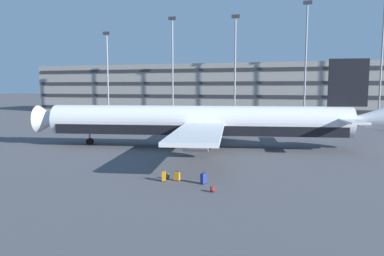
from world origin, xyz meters
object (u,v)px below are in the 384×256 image
suitcase_large (164,176)px  airliner (201,122)px  suitcase_navy (203,178)px  backpack_orange (168,176)px  suitcase_purple (177,176)px  backpack_scuffed (213,189)px

suitcase_large → airliner: bearing=94.7°
suitcase_navy → suitcase_large: bearing=-178.3°
airliner → backpack_orange: airliner is taller
suitcase_purple → suitcase_large: 1.02m
suitcase_navy → backpack_orange: size_ratio=1.81×
backpack_scuffed → backpack_orange: (-4.15, 2.49, 0.03)m
backpack_scuffed → suitcase_large: bearing=157.5°
suitcase_large → backpack_orange: suitcase_large is taller
airliner → suitcase_large: size_ratio=42.49×
airliner → suitcase_navy: (4.35, -15.54, -2.57)m
airliner → suitcase_large: (1.28, -15.63, -2.60)m
suitcase_large → backpack_scuffed: 4.56m
suitcase_large → suitcase_navy: (3.07, 0.09, 0.03)m
airliner → backpack_orange: bearing=-84.9°
backpack_scuffed → backpack_orange: 4.84m
airliner → backpack_orange: (1.33, -14.88, -2.77)m
airliner → suitcase_large: 15.90m
suitcase_large → suitcase_purple: bearing=24.1°
suitcase_purple → backpack_scuffed: 3.93m
airliner → suitcase_navy: airliner is taller
airliner → backpack_scuffed: size_ratio=87.44×
backpack_orange → backpack_scuffed: bearing=-31.0°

